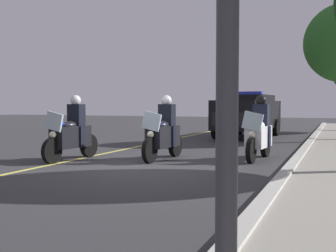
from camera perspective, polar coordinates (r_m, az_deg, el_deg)
ground_plane at (r=9.76m, az=-3.57°, el=-5.73°), size 80.00×80.00×0.00m
curb_strip at (r=8.85m, az=15.75°, el=-6.24°), size 48.00×0.24×0.15m
lane_stripe_center at (r=10.94m, az=-14.54°, el=-4.86°), size 48.00×0.12×0.01m
police_motorcycle_lead_left at (r=11.36m, az=-12.92°, el=-1.03°), size 2.14×0.62×1.72m
police_motorcycle_lead_right at (r=11.19m, az=-0.60°, el=-1.01°), size 2.14×0.62×1.72m
police_motorcycle_trailing at (r=11.40m, az=12.23°, el=-1.01°), size 2.14×0.62×1.72m
police_suv at (r=19.17m, az=10.78°, el=1.67°), size 5.03×2.37×2.05m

